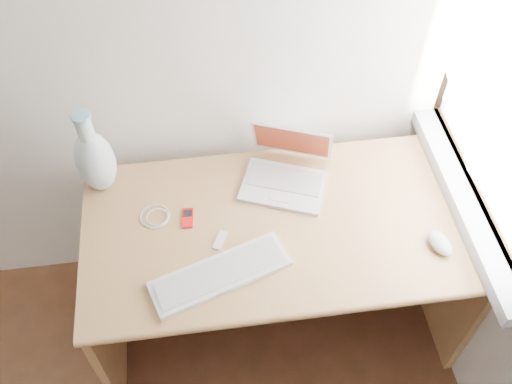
{
  "coord_description": "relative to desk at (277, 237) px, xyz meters",
  "views": [
    {
      "loc": [
        0.78,
        0.15,
        2.41
      ],
      "look_at": [
        0.94,
        1.35,
        0.9
      ],
      "focal_mm": 40.0,
      "sensor_mm": 36.0,
      "label": 1
    }
  ],
  "objects": [
    {
      "name": "desk",
      "position": [
        0.0,
        0.0,
        0.0
      ],
      "size": [
        1.43,
        0.71,
        0.75
      ],
      "color": "tan",
      "rests_on": "floor"
    },
    {
      "name": "laptop",
      "position": [
        0.03,
        0.12,
        0.27
      ],
      "size": [
        0.36,
        0.35,
        0.21
      ],
      "rotation": [
        0.0,
        0.0,
        -0.38
      ],
      "color": "white",
      "rests_on": "desk"
    },
    {
      "name": "external_keyboard",
      "position": [
        -0.24,
        -0.27,
        0.23
      ],
      "size": [
        0.49,
        0.28,
        0.02
      ],
      "rotation": [
        0.0,
        0.0,
        0.32
      ],
      "color": "white",
      "rests_on": "desk"
    },
    {
      "name": "mouse",
      "position": [
        0.52,
        -0.26,
        0.24
      ],
      "size": [
        0.09,
        0.12,
        0.04
      ],
      "primitive_type": "ellipsoid",
      "rotation": [
        0.0,
        0.0,
        0.26
      ],
      "color": "white",
      "rests_on": "desk"
    },
    {
      "name": "ipod",
      "position": [
        -0.33,
        -0.02,
        0.22
      ],
      "size": [
        0.05,
        0.09,
        0.01
      ],
      "rotation": [
        0.0,
        0.0,
        -0.1
      ],
      "color": "red",
      "rests_on": "desk"
    },
    {
      "name": "cable_coil",
      "position": [
        -0.45,
        0.0,
        0.22
      ],
      "size": [
        0.11,
        0.11,
        0.01
      ],
      "primitive_type": "torus",
      "rotation": [
        0.0,
        0.0,
        0.05
      ],
      "color": "white",
      "rests_on": "desk"
    },
    {
      "name": "remote",
      "position": [
        -0.23,
        -0.13,
        0.22
      ],
      "size": [
        0.06,
        0.08,
        0.01
      ],
      "primitive_type": "cube",
      "rotation": [
        0.0,
        0.0,
        -0.45
      ],
      "color": "white",
      "rests_on": "desk"
    },
    {
      "name": "vase",
      "position": [
        -0.64,
        0.17,
        0.37
      ],
      "size": [
        0.14,
        0.14,
        0.36
      ],
      "color": "white",
      "rests_on": "desk"
    }
  ]
}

